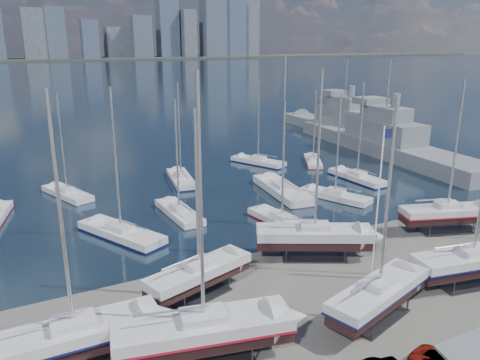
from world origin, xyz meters
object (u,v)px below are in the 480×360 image
naval_ship_east (383,144)px  naval_ship_west (343,127)px  sailboat_cradle_0 (75,337)px  flagpole (380,191)px

naval_ship_east → naval_ship_west: 18.84m
sailboat_cradle_0 → flagpole: 25.50m
naval_ship_east → naval_ship_west: naval_ship_east is taller
flagpole → naval_ship_east: bearing=45.0°
sailboat_cradle_0 → naval_ship_west: size_ratio=0.43×
sailboat_cradle_0 → naval_ship_east: size_ratio=0.36×
naval_ship_east → flagpole: bearing=141.3°
sailboat_cradle_0 → naval_ship_east: bearing=31.5°
naval_ship_west → flagpole: (-40.31, -52.58, 5.94)m
naval_ship_west → sailboat_cradle_0: bearing=130.3°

